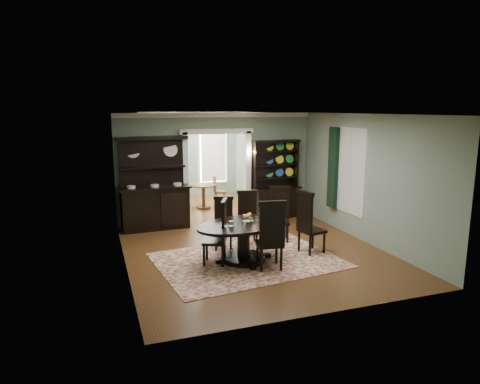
% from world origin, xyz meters
% --- Properties ---
extents(room, '(5.51, 6.01, 3.01)m').
position_xyz_m(room, '(0.00, 0.04, 1.58)').
color(room, brown).
rests_on(room, ground).
extents(parlor, '(3.51, 3.50, 3.01)m').
position_xyz_m(parlor, '(0.00, 5.53, 1.52)').
color(parlor, brown).
rests_on(parlor, ground).
extents(doorway_trim, '(2.08, 0.25, 2.57)m').
position_xyz_m(doorway_trim, '(0.00, 3.00, 1.62)').
color(doorway_trim, silver).
rests_on(doorway_trim, floor).
extents(right_window, '(0.15, 1.47, 2.12)m').
position_xyz_m(right_window, '(2.69, 0.93, 1.60)').
color(right_window, white).
rests_on(right_window, wall_right).
extents(wall_sconce, '(0.27, 0.21, 0.21)m').
position_xyz_m(wall_sconce, '(0.95, 2.85, 1.89)').
color(wall_sconce, '#AF822E').
rests_on(wall_sconce, back_wall_right).
extents(rug, '(3.93, 3.06, 0.01)m').
position_xyz_m(rug, '(-0.33, -0.40, 0.01)').
color(rug, maroon).
rests_on(rug, floor).
extents(dining_table, '(2.34, 2.34, 0.81)m').
position_xyz_m(dining_table, '(-0.42, -0.40, 0.57)').
color(dining_table, black).
rests_on(dining_table, rug).
extents(centerpiece, '(1.20, 0.77, 0.20)m').
position_xyz_m(centerpiece, '(-0.32, -0.40, 0.87)').
color(centerpiece, silver).
rests_on(centerpiece, dining_table).
extents(chair_far_left, '(0.54, 0.53, 1.18)m').
position_xyz_m(chair_far_left, '(-0.55, 0.58, 0.62)').
color(chair_far_left, black).
rests_on(chair_far_left, rug).
extents(chair_far_mid, '(0.54, 0.52, 1.24)m').
position_xyz_m(chair_far_mid, '(0.09, 0.75, 0.65)').
color(chair_far_mid, black).
rests_on(chair_far_mid, rug).
extents(chair_far_right, '(0.61, 0.60, 1.30)m').
position_xyz_m(chair_far_right, '(0.90, 0.73, 0.68)').
color(chair_far_right, black).
rests_on(chair_far_right, rug).
extents(chair_end_left, '(0.63, 0.64, 1.34)m').
position_xyz_m(chair_end_left, '(-0.92, -0.40, 0.70)').
color(chair_end_left, black).
rests_on(chair_end_left, rug).
extents(chair_end_right, '(0.58, 0.60, 1.40)m').
position_xyz_m(chair_end_right, '(1.06, -0.39, 0.73)').
color(chair_end_right, black).
rests_on(chair_end_right, rug).
extents(chair_near, '(0.60, 0.58, 1.41)m').
position_xyz_m(chair_near, '(-0.09, -1.05, 0.74)').
color(chair_near, black).
rests_on(chair_near, rug).
extents(sideboard, '(1.86, 0.73, 2.41)m').
position_xyz_m(sideboard, '(-1.78, 2.72, 0.84)').
color(sideboard, black).
rests_on(sideboard, floor).
extents(welsh_dresser, '(1.47, 0.64, 2.24)m').
position_xyz_m(welsh_dresser, '(1.69, 2.76, 0.81)').
color(welsh_dresser, black).
rests_on(welsh_dresser, floor).
extents(parlor_table, '(0.82, 0.82, 0.76)m').
position_xyz_m(parlor_table, '(-0.01, 4.53, 0.50)').
color(parlor_table, '#502917').
rests_on(parlor_table, parlor_floor).
extents(parlor_chair_left, '(0.41, 0.40, 0.85)m').
position_xyz_m(parlor_chair_left, '(-0.57, 4.62, 0.45)').
color(parlor_chair_left, '#502917').
rests_on(parlor_chair_left, parlor_floor).
extents(parlor_chair_right, '(0.43, 0.42, 0.99)m').
position_xyz_m(parlor_chair_right, '(0.52, 4.69, 0.53)').
color(parlor_chair_right, '#502917').
rests_on(parlor_chair_right, parlor_floor).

